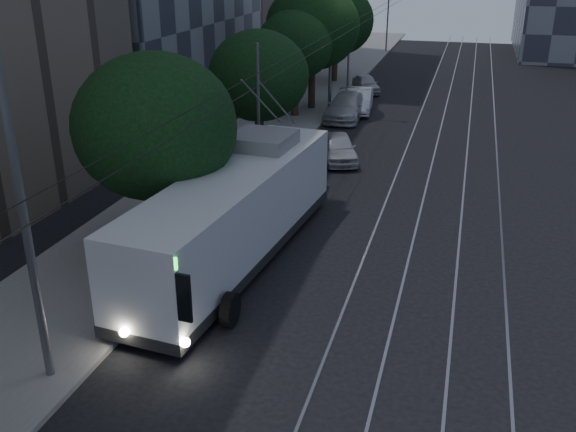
% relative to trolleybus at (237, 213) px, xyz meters
% --- Properties ---
extents(ground, '(120.00, 120.00, 0.00)m').
position_rel_trolleybus_xyz_m(ground, '(3.70, -2.86, -1.64)').
color(ground, black).
rests_on(ground, ground).
extents(sidewalk, '(5.00, 90.00, 0.15)m').
position_rel_trolleybus_xyz_m(sidewalk, '(-3.80, 17.14, -1.56)').
color(sidewalk, gray).
rests_on(sidewalk, ground).
extents(tram_rails, '(4.52, 90.00, 0.02)m').
position_rel_trolleybus_xyz_m(tram_rails, '(6.20, 17.14, -1.63)').
color(tram_rails, gray).
rests_on(tram_rails, ground).
extents(overhead_wires, '(2.23, 90.00, 6.00)m').
position_rel_trolleybus_xyz_m(overhead_wires, '(-1.28, 17.14, 1.83)').
color(overhead_wires, black).
rests_on(overhead_wires, ground).
extents(trolleybus, '(3.51, 11.97, 5.63)m').
position_rel_trolleybus_xyz_m(trolleybus, '(0.00, 0.00, 0.00)').
color(trolleybus, '#BABABC').
rests_on(trolleybus, ground).
extents(pickup_silver, '(3.65, 6.38, 1.68)m').
position_rel_trolleybus_xyz_m(pickup_silver, '(-0.60, 5.14, -0.80)').
color(pickup_silver, '#B2B4BB').
rests_on(pickup_silver, ground).
extents(car_white_a, '(2.77, 4.15, 1.31)m').
position_rel_trolleybus_xyz_m(car_white_a, '(1.00, 11.37, -0.98)').
color(car_white_a, '#BCBCC0').
rests_on(car_white_a, ground).
extents(car_white_b, '(2.11, 5.10, 1.47)m').
position_rel_trolleybus_xyz_m(car_white_b, '(-0.24, 19.70, -0.90)').
color(car_white_b, '#B4B4B9').
rests_on(car_white_b, ground).
extents(car_white_c, '(1.98, 4.54, 1.45)m').
position_rel_trolleybus_xyz_m(car_white_c, '(0.19, 21.64, -0.91)').
color(car_white_c, white).
rests_on(car_white_c, ground).
extents(car_white_d, '(2.75, 3.91, 1.24)m').
position_rel_trolleybus_xyz_m(car_white_d, '(-0.37, 27.64, -1.02)').
color(car_white_d, '#B7B6BB').
rests_on(car_white_d, ground).
extents(tree_1, '(5.27, 5.27, 6.58)m').
position_rel_trolleybus_xyz_m(tree_1, '(-2.80, 0.31, 2.56)').
color(tree_1, black).
rests_on(tree_1, ground).
extents(tree_2, '(4.72, 4.72, 6.12)m').
position_rel_trolleybus_xyz_m(tree_2, '(-2.80, 10.84, 2.34)').
color(tree_2, black).
rests_on(tree_2, ground).
extents(tree_3, '(4.48, 4.48, 6.32)m').
position_rel_trolleybus_xyz_m(tree_3, '(-3.30, 19.14, 2.65)').
color(tree_3, black).
rests_on(tree_3, ground).
extents(tree_4, '(5.74, 5.74, 7.69)m').
position_rel_trolleybus_xyz_m(tree_4, '(-2.80, 21.35, 3.46)').
color(tree_4, black).
rests_on(tree_4, ground).
extents(tree_5, '(5.62, 5.62, 7.09)m').
position_rel_trolleybus_xyz_m(tree_5, '(-3.30, 30.66, 2.91)').
color(tree_5, black).
rests_on(tree_5, ground).
extents(streetlamp_near, '(2.62, 0.44, 10.94)m').
position_rel_trolleybus_xyz_m(streetlamp_near, '(-1.68, -7.23, 4.89)').
color(streetlamp_near, '#5F5F62').
rests_on(streetlamp_near, ground).
extents(streetlamp_far, '(2.18, 0.44, 8.85)m').
position_rel_trolleybus_xyz_m(streetlamp_far, '(-1.11, 20.72, 3.76)').
color(streetlamp_far, '#5F5F62').
rests_on(streetlamp_far, ground).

